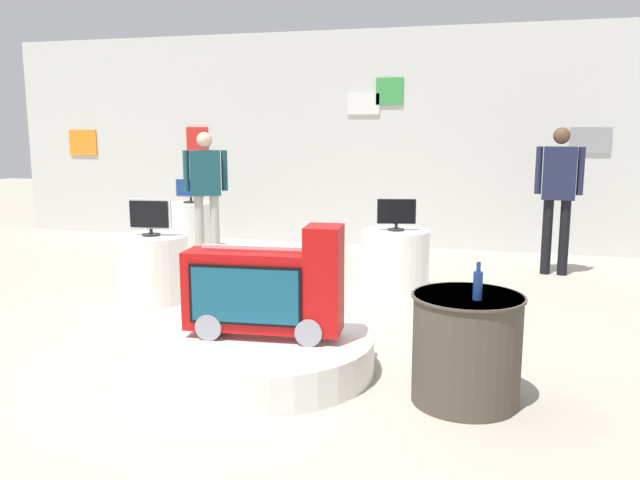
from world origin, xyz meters
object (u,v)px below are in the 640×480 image
Objects in this scene: main_display_pedestal at (264,353)px; shopper_browsing_near_truck at (206,188)px; display_pedestal_right_rear at (192,226)px; bottle_on_side_table at (478,285)px; tv_on_right_rear at (191,190)px; tv_on_left_rear at (396,214)px; tv_on_center_rear at (150,216)px; novelty_firetruck_tv at (266,291)px; shopper_browsing_rear at (558,189)px; display_pedestal_center_rear at (153,268)px; display_pedestal_left_rear at (395,262)px; side_table_round at (466,347)px.

shopper_browsing_near_truck is (-1.99, 3.26, 0.89)m from main_display_pedestal.
bottle_on_side_table reaches higher than display_pedestal_right_rear.
display_pedestal_right_rear is 0.54m from tv_on_right_rear.
tv_on_center_rear reaches higher than tv_on_left_rear.
tv_on_right_rear is 0.27× the size of shopper_browsing_near_truck.
shopper_browsing_rear is at bearing 60.14° from novelty_firetruck_tv.
display_pedestal_center_rear is 2.99m from display_pedestal_right_rear.
tv_on_center_rear reaches higher than display_pedestal_left_rear.
novelty_firetruck_tv reaches higher than display_pedestal_right_rear.
display_pedestal_center_rear reaches higher than main_display_pedestal.
tv_on_center_rear is at bearing 139.30° from main_display_pedestal.
tv_on_right_rear reaches higher than display_pedestal_left_rear.
shopper_browsing_rear reaches higher than shopper_browsing_near_truck.
display_pedestal_center_rear is at bearing 83.08° from tv_on_center_rear.
tv_on_left_rear is 1.70× the size of bottle_on_side_table.
shopper_browsing_near_truck is at bearing 135.42° from side_table_round.
tv_on_left_rear is at bearing -102.36° from display_pedestal_left_rear.
tv_on_center_rear is (-1.82, 1.57, 0.76)m from main_display_pedestal.
tv_on_left_rear reaches higher than display_pedestal_center_rear.
display_pedestal_center_rear is 3.03m from tv_on_right_rear.
tv_on_left_rear is at bearing 23.06° from display_pedestal_center_rear.
shopper_browsing_rear is at bearing 30.41° from display_pedestal_center_rear.
tv_on_right_rear is at bearing 108.82° from tv_on_center_rear.
display_pedestal_left_rear is 3.81m from display_pedestal_right_rear.
tv_on_center_rear is 0.65× the size of display_pedestal_right_rear.
display_pedestal_right_rear is at bearing 151.70° from tv_on_left_rear.
display_pedestal_left_rear is 1.00× the size of side_table_round.
tv_on_left_rear is at bearing -28.30° from display_pedestal_right_rear.
tv_on_left_rear is at bearing 77.56° from main_display_pedestal.
display_pedestal_left_rear is 0.99× the size of display_pedestal_center_rear.
shopper_browsing_rear is (1.76, 1.42, 0.18)m from tv_on_left_rear.
shopper_browsing_rear is at bearing 79.50° from bottle_on_side_table.
display_pedestal_left_rear is at bearing -28.24° from display_pedestal_right_rear.
bottle_on_side_table is at bearing -47.13° from tv_on_right_rear.
bottle_on_side_table is (3.36, -1.83, -0.07)m from tv_on_center_rear.
tv_on_center_rear is 2.99m from tv_on_right_rear.
main_display_pedestal is 3.64× the size of tv_on_center_rear.
display_pedestal_right_rear is at bearing 132.84° from bottle_on_side_table.
novelty_firetruck_tv is 2.44m from tv_on_center_rear.
bottle_on_side_table is (1.51, -0.26, 0.21)m from novelty_firetruck_tv.
novelty_firetruck_tv is 2.85× the size of tv_on_left_rear.
display_pedestal_right_rear is at bearing 133.09° from side_table_round.
main_display_pedestal is 3.92m from shopper_browsing_near_truck.
tv_on_right_rear is (-0.00, -0.00, 0.54)m from display_pedestal_right_rear.
side_table_round is at bearing -46.91° from display_pedestal_right_rear.
main_display_pedestal is 2.37× the size of display_pedestal_right_rear.
display_pedestal_center_rear is at bearing -156.94° from tv_on_left_rear.
display_pedestal_center_rear is at bearing 139.22° from main_display_pedestal.
main_display_pedestal is at bearing -40.78° from display_pedestal_center_rear.
display_pedestal_left_rear is 3.02× the size of bottle_on_side_table.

